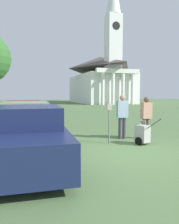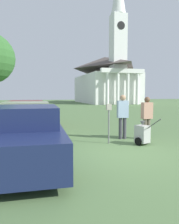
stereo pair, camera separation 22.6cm
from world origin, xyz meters
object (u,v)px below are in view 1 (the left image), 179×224
(parking_meter, at_px, (109,116))
(person_worker, at_px, (122,114))
(parked_car_maroon, at_px, (25,115))
(parked_car_navy, at_px, (28,135))
(church, at_px, (101,77))
(person_supervisor, at_px, (146,115))
(equipment_cart, at_px, (142,134))
(parked_car_sage, at_px, (26,122))

(parking_meter, height_order, person_worker, person_worker)
(parked_car_maroon, bearing_deg, person_worker, -44.35)
(parked_car_navy, distance_m, parking_meter, 3.15)
(parking_meter, relative_size, person_worker, 0.82)
(church, bearing_deg, parked_car_maroon, -117.22)
(person_worker, bearing_deg, person_supervisor, 168.09)
(person_worker, distance_m, equipment_cart, 1.30)
(parked_car_maroon, bearing_deg, parked_car_navy, -86.87)
(parked_car_sage, bearing_deg, parking_meter, -25.38)
(person_worker, bearing_deg, equipment_cart, 109.37)
(parked_car_sage, relative_size, person_supervisor, 2.90)
(parking_meter, bearing_deg, equipment_cart, -24.47)
(person_worker, xyz_separation_m, person_supervisor, (0.90, -0.30, -0.05))
(parked_car_navy, bearing_deg, person_worker, 30.70)
(parked_car_sage, relative_size, equipment_cart, 4.87)
(parked_car_sage, bearing_deg, person_worker, -11.00)
(parked_car_maroon, bearing_deg, parking_meter, -55.24)
(parked_car_maroon, relative_size, person_supervisor, 3.08)
(parked_car_navy, xyz_separation_m, person_worker, (3.68, 1.92, 0.30))
(parking_meter, bearing_deg, parked_car_navy, -155.61)
(parked_car_maroon, distance_m, person_worker, 5.45)
(parked_car_sage, distance_m, person_supervisor, 4.75)
(person_supervisor, relative_size, equipment_cart, 1.68)
(parked_car_maroon, height_order, parking_meter, parked_car_maroon)
(person_supervisor, bearing_deg, equipment_cart, 46.87)
(person_worker, relative_size, person_supervisor, 1.05)
(parked_car_navy, relative_size, equipment_cart, 5.00)
(equipment_cart, bearing_deg, parked_car_maroon, 107.55)
(person_supervisor, bearing_deg, parked_car_maroon, -48.02)
(parked_car_maroon, xyz_separation_m, person_worker, (3.68, -4.01, 0.31))
(parking_meter, xyz_separation_m, equipment_cart, (1.08, -0.49, -0.61))
(church, bearing_deg, equipment_cart, -107.92)
(parked_car_navy, xyz_separation_m, parked_car_maroon, (0.00, 5.93, -0.01))
(parking_meter, bearing_deg, parked_car_maroon, 121.63)
(parked_car_sage, height_order, parking_meter, parked_car_sage)
(parked_car_navy, relative_size, person_worker, 2.85)
(parked_car_maroon, relative_size, equipment_cart, 5.17)
(parked_car_navy, relative_size, parked_car_maroon, 0.97)
(parked_car_navy, bearing_deg, person_supervisor, 22.62)
(parked_car_sage, bearing_deg, equipment_cart, -24.30)
(parked_car_maroon, height_order, person_worker, person_worker)
(parking_meter, distance_m, church, 36.28)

